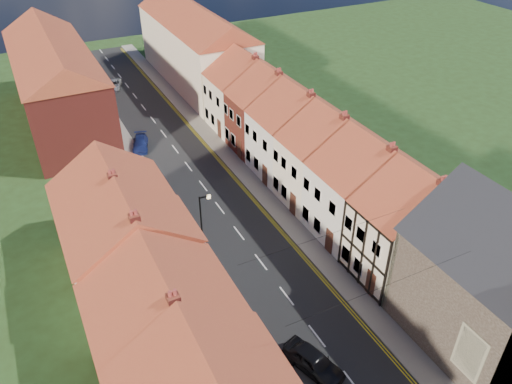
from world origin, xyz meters
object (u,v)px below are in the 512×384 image
Objects in this scene: car_far at (140,143)px; lamppost at (203,226)px; car_near at (314,361)px; car_distant at (114,85)px.

lamppost is at bearing -73.92° from car_far.
lamppost is 12.54m from car_near.
car_near is at bearing -69.26° from car_far.
car_distant is (1.40, 17.76, -0.01)m from car_far.
car_distant is (2.02, 37.69, -2.99)m from lamppost.
lamppost is at bearing 82.82° from car_near.
lamppost is 20.17m from car_far.
car_far is 0.98× the size of car_distant.
car_far is (0.61, 19.93, -2.98)m from lamppost.
lamppost reaches higher than car_near.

